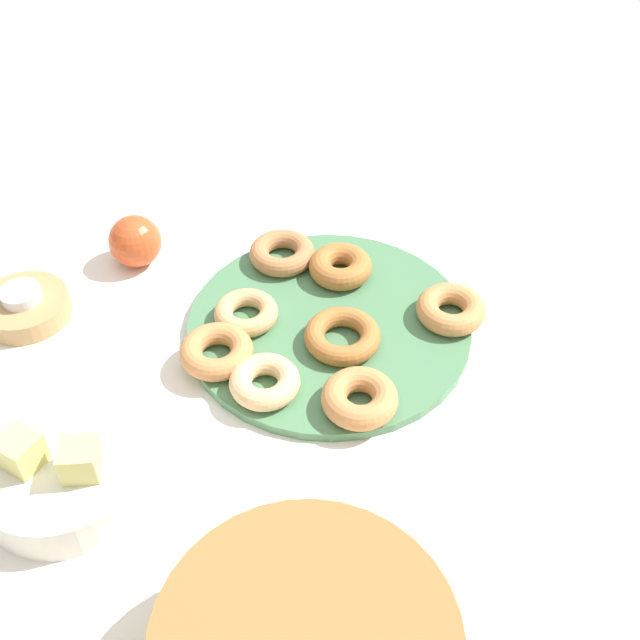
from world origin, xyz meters
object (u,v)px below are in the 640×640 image
donut_3 (340,266)px  candle_holder (25,307)px  donut_0 (360,398)px  donut_5 (451,309)px  donut_plate (329,325)px  donut_6 (217,351)px  donut_1 (342,336)px  fruit_bowl (64,475)px  melon_chunk_right (21,451)px  donut_4 (282,253)px  donut_2 (246,313)px  melon_chunk_left (80,460)px  apple (135,241)px  donut_7 (265,382)px  tealight (21,295)px

donut_3 → candle_holder: 0.40m
donut_0 → donut_5: size_ratio=1.00×
donut_plate → donut_6: bearing=47.2°
donut_1 → donut_6: size_ratio=1.06×
donut_1 → donut_5: (-0.11, -0.09, 0.00)m
fruit_bowl → melon_chunk_right: 0.05m
donut_3 → donut_5: 0.16m
donut_1 → donut_4: bearing=-42.1°
donut_2 → melon_chunk_right: 0.31m
melon_chunk_left → donut_6: bearing=-100.3°
donut_6 → apple: apple is taller
donut_7 → donut_0: bearing=-172.1°
donut_3 → candle_holder: bearing=30.7°
donut_0 → donut_1: donut_0 is taller
donut_0 → donut_3: same height
donut_plate → donut_1: size_ratio=3.82×
donut_5 → melon_chunk_left: size_ratio=2.36×
donut_5 → fruit_bowl: 0.48m
donut_plate → donut_4: (0.10, -0.09, 0.02)m
tealight → melon_chunk_left: melon_chunk_left is taller
donut_0 → donut_2: donut_0 is taller
donut_plate → melon_chunk_left: bearing=66.5°
donut_2 → donut_5: 0.25m
donut_plate → donut_1: donut_1 is taller
tealight → donut_3: bearing=-149.3°
fruit_bowl → donut_0: bearing=-140.7°
donut_plate → melon_chunk_left: size_ratio=9.68×
donut_4 → apple: size_ratio=1.24×
donut_0 → apple: (0.37, -0.14, 0.01)m
donut_2 → donut_6: donut_6 is taller
donut_0 → fruit_bowl: size_ratio=0.51×
donut_1 → donut_0: bearing=121.1°
donut_5 → apple: 0.42m
donut_4 → donut_3: bearing=-179.8°
donut_2 → melon_chunk_left: (0.04, 0.28, 0.04)m
donut_2 → donut_4: size_ratio=0.91×
donut_0 → donut_4: (0.18, -0.20, -0.00)m
donut_plate → donut_3: size_ratio=4.24×
donut_plate → donut_3: (0.02, -0.09, 0.02)m
donut_0 → donut_6: 0.18m
candle_holder → fruit_bowl: 0.28m
donut_3 → melon_chunk_right: bearing=66.8°
donut_plate → donut_4: size_ratio=4.02×
candle_holder → donut_6: bearing=-177.9°
donut_7 → melon_chunk_right: bearing=49.8°
donut_0 → candle_holder: bearing=0.4°
donut_0 → tealight: (0.44, 0.00, 0.01)m
donut_7 → apple: (0.26, -0.16, 0.01)m
donut_7 → melon_chunk_left: 0.22m
donut_plate → apple: size_ratio=4.99×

